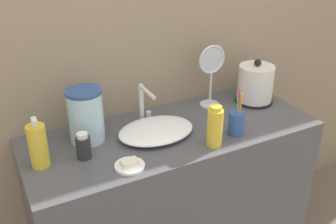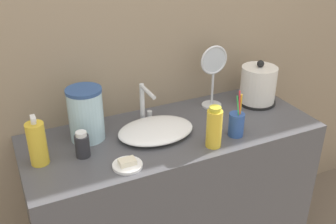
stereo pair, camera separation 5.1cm
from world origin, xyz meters
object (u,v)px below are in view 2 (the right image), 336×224
at_px(electric_kettle, 258,86).
at_px(mouthwash_bottle, 82,145).
at_px(vanity_mirror, 213,72).
at_px(faucet, 145,101).
at_px(lotion_bottle, 37,143).
at_px(toothbrush_cup, 236,124).
at_px(water_pitcher, 86,114).
at_px(shampoo_bottle, 214,128).

relative_size(electric_kettle, mouthwash_bottle, 2.07).
bearing_deg(vanity_mirror, faucet, -178.35).
bearing_deg(lotion_bottle, vanity_mirror, 9.54).
xyz_separation_m(faucet, toothbrush_cup, (0.31, -0.28, -0.05)).
height_order(toothbrush_cup, vanity_mirror, vanity_mirror).
bearing_deg(vanity_mirror, lotion_bottle, -170.46).
bearing_deg(vanity_mirror, water_pitcher, -176.51).
height_order(mouthwash_bottle, water_pitcher, water_pitcher).
bearing_deg(faucet, toothbrush_cup, -42.46).
bearing_deg(mouthwash_bottle, vanity_mirror, 13.53).
distance_m(electric_kettle, lotion_bottle, 1.09).
bearing_deg(shampoo_bottle, mouthwash_bottle, 162.76).
xyz_separation_m(lotion_bottle, vanity_mirror, (0.86, 0.14, 0.09)).
bearing_deg(toothbrush_cup, shampoo_bottle, -166.35).
xyz_separation_m(lotion_bottle, water_pitcher, (0.22, 0.11, 0.03)).
relative_size(shampoo_bottle, water_pitcher, 0.78).
bearing_deg(shampoo_bottle, toothbrush_cup, 13.65).
xyz_separation_m(mouthwash_bottle, water_pitcher, (0.06, 0.13, 0.06)).
bearing_deg(electric_kettle, shampoo_bottle, -147.89).
height_order(toothbrush_cup, lotion_bottle, toothbrush_cup).
bearing_deg(water_pitcher, vanity_mirror, 3.49).
bearing_deg(lotion_bottle, shampoo_bottle, -15.07).
bearing_deg(shampoo_bottle, water_pitcher, 147.73).
xyz_separation_m(lotion_bottle, shampoo_bottle, (0.67, -0.18, -0.00)).
relative_size(electric_kettle, lotion_bottle, 1.09).
relative_size(faucet, water_pitcher, 0.79).
height_order(toothbrush_cup, shampoo_bottle, toothbrush_cup).
height_order(faucet, lotion_bottle, lotion_bottle).
distance_m(electric_kettle, water_pitcher, 0.87).
height_order(electric_kettle, shampoo_bottle, electric_kettle).
bearing_deg(electric_kettle, lotion_bottle, -175.80).
height_order(faucet, toothbrush_cup, toothbrush_cup).
relative_size(faucet, vanity_mirror, 0.58).
height_order(electric_kettle, toothbrush_cup, electric_kettle).
height_order(faucet, shampoo_bottle, faucet).
distance_m(mouthwash_bottle, vanity_mirror, 0.73).
bearing_deg(water_pitcher, lotion_bottle, -154.25).
xyz_separation_m(electric_kettle, shampoo_bottle, (-0.42, -0.26, -0.00)).
bearing_deg(faucet, shampoo_bottle, -60.98).
bearing_deg(faucet, lotion_bottle, -164.91).
height_order(faucet, vanity_mirror, vanity_mirror).
bearing_deg(mouthwash_bottle, water_pitcher, 66.80).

